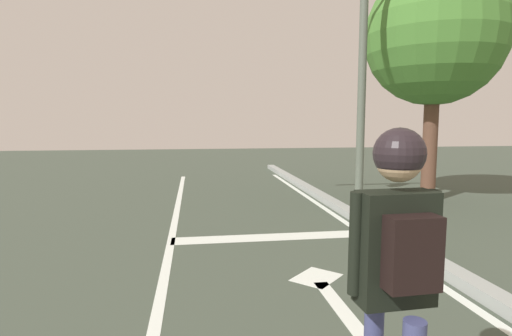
% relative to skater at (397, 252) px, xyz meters
% --- Properties ---
extents(lane_line_center, '(0.12, 20.00, 0.01)m').
position_rel_skater_xyz_m(lane_line_center, '(-1.39, 2.03, -1.19)').
color(lane_line_center, silver).
rests_on(lane_line_center, ground).
extents(lane_line_curbside, '(0.12, 20.00, 0.01)m').
position_rel_skater_xyz_m(lane_line_curbside, '(1.72, 2.03, -1.19)').
color(lane_line_curbside, silver).
rests_on(lane_line_curbside, ground).
extents(stop_bar, '(3.26, 0.40, 0.01)m').
position_rel_skater_xyz_m(stop_bar, '(0.24, 4.43, -1.19)').
color(stop_bar, silver).
rests_on(stop_bar, ground).
extents(lane_arrow_stem, '(0.16, 1.40, 0.01)m').
position_rel_skater_xyz_m(lane_arrow_stem, '(0.41, 1.81, -1.19)').
color(lane_arrow_stem, silver).
rests_on(lane_arrow_stem, ground).
extents(lane_arrow_head, '(0.71, 0.71, 0.01)m').
position_rel_skater_xyz_m(lane_arrow_head, '(0.41, 2.66, -1.19)').
color(lane_arrow_head, silver).
rests_on(lane_arrow_head, ground).
extents(curb_strip, '(0.24, 24.00, 0.14)m').
position_rel_skater_xyz_m(curb_strip, '(1.97, 2.03, -1.12)').
color(curb_strip, '#959D9A').
rests_on(curb_strip, ground).
extents(skater, '(0.48, 0.64, 1.74)m').
position_rel_skater_xyz_m(skater, '(0.00, 0.00, 0.00)').
color(skater, '#3F4474').
rests_on(skater, skateboard).
extents(traffic_signal_mast, '(4.27, 0.34, 5.73)m').
position_rel_skater_xyz_m(traffic_signal_mast, '(1.41, 5.92, 2.69)').
color(traffic_signal_mast, '#596356').
rests_on(traffic_signal_mast, ground).
extents(roadside_tree, '(3.08, 3.08, 5.28)m').
position_rel_skater_xyz_m(roadside_tree, '(4.34, 6.84, 2.53)').
color(roadside_tree, brown).
rests_on(roadside_tree, ground).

